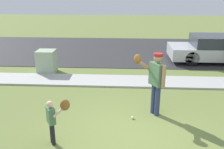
% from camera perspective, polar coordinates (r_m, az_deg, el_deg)
% --- Properties ---
extents(ground_plane, '(48.00, 48.00, 0.00)m').
position_cam_1_polar(ground_plane, '(9.37, 4.40, -1.89)').
color(ground_plane, olive).
extents(sidewalk_strip, '(36.00, 1.20, 0.06)m').
position_cam_1_polar(sidewalk_strip, '(9.45, 4.39, -1.51)').
color(sidewalk_strip, '#B2B2AD').
rests_on(sidewalk_strip, ground).
extents(road_surface, '(36.00, 6.80, 0.02)m').
position_cam_1_polar(road_surface, '(14.24, 4.10, 5.55)').
color(road_surface, '#2D2D30').
rests_on(road_surface, ground).
extents(person_adult, '(0.88, 0.54, 1.75)m').
position_cam_1_polar(person_adult, '(6.79, 9.80, -0.63)').
color(person_adult, navy).
rests_on(person_adult, ground).
extents(person_child, '(0.58, 0.33, 1.10)m').
position_cam_1_polar(person_child, '(5.70, -12.92, -9.12)').
color(person_child, black).
rests_on(person_child, ground).
extents(baseball, '(0.07, 0.07, 0.07)m').
position_cam_1_polar(baseball, '(6.89, 4.69, -9.74)').
color(baseball, white).
rests_on(baseball, ground).
extents(utility_cabinet, '(0.73, 0.67, 0.94)m').
position_cam_1_polar(utility_cabinet, '(10.70, -14.61, 2.88)').
color(utility_cabinet, '#9EB293').
rests_on(utility_cabinet, ground).
extents(parked_sedan_silver, '(4.60, 1.80, 1.23)m').
position_cam_1_polar(parked_sedan_silver, '(12.90, 23.17, 5.38)').
color(parked_sedan_silver, silver).
rests_on(parked_sedan_silver, road_surface).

